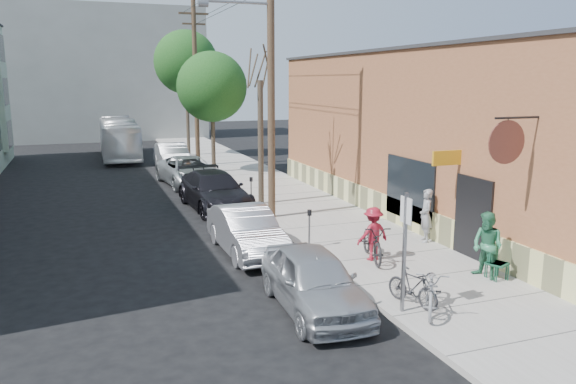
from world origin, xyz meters
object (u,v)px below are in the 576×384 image
object	(u,v)px
sign_post	(405,241)
tree_bare	(261,143)
tree_leafy_mid	(212,87)
cyclist	(373,234)
patron_green	(487,246)
parked_bike_a	(413,287)
parking_meter_near	(309,222)
patio_chair_a	(496,263)
car_3	(189,171)
patron_grey	(426,215)
car_4	(172,157)
car_2	(214,191)
bus	(119,138)
patio_chair_b	(498,263)
tree_leafy_far	(186,62)
parking_meter_far	(251,187)
utility_pole_near	(270,80)
car_0	(314,280)
car_1	(247,231)
parked_bike_b	(432,289)

from	to	relation	value
sign_post	tree_bare	distance (m)	12.29
tree_leafy_mid	cyclist	bearing A→B (deg)	-87.60
patron_green	tree_bare	bearing A→B (deg)	-178.28
parked_bike_a	parking_meter_near	bearing A→B (deg)	78.55
patio_chair_a	car_3	size ratio (longest dim) A/B	0.16
patron_grey	car_4	bearing A→B (deg)	-146.90
cyclist	car_2	bearing A→B (deg)	-80.09
patron_grey	bus	distance (m)	27.15
tree_leafy_mid	car_2	size ratio (longest dim) A/B	1.27
patio_chair_b	tree_leafy_far	bearing A→B (deg)	72.57
parking_meter_far	bus	size ratio (longest dim) A/B	0.12
sign_post	tree_bare	world-z (taller)	tree_bare
utility_pole_near	car_0	size ratio (longest dim) A/B	2.31
parked_bike_a	car_4	size ratio (longest dim) A/B	0.31
parked_bike_a	patio_chair_a	bearing A→B (deg)	-2.37
utility_pole_near	patron_green	size ratio (longest dim) A/B	5.49
patio_chair_a	utility_pole_near	bearing A→B (deg)	87.69
tree_bare	tree_leafy_far	xyz separation A→B (m)	(0.00, 17.23, 3.86)
cyclist	bus	distance (m)	27.59
tree_bare	car_0	bearing A→B (deg)	-101.19
parked_bike_a	car_3	xyz separation A→B (m)	(-1.96, 18.22, 0.14)
patio_chair_b	patron_grey	distance (m)	3.80
cyclist	car_0	size ratio (longest dim) A/B	0.37
patio_chair_a	cyclist	distance (m)	3.51
utility_pole_near	cyclist	bearing A→B (deg)	-79.30
cyclist	tree_bare	bearing A→B (deg)	-92.28
utility_pole_near	patron_grey	xyz separation A→B (m)	(3.74, -5.02, -4.37)
parking_meter_near	patron_grey	distance (m)	3.94
car_3	patio_chair_a	bearing A→B (deg)	-79.62
patron_grey	car_3	bearing A→B (deg)	-141.07
patron_grey	patio_chair_b	bearing A→B (deg)	14.14
parking_meter_near	patron_grey	world-z (taller)	patron_grey
sign_post	parked_bike_a	bearing A→B (deg)	28.16
car_0	utility_pole_near	bearing A→B (deg)	80.94
parked_bike_a	car_1	distance (m)	6.27
utility_pole_near	bus	bearing A→B (deg)	101.58
patron_green	car_4	bearing A→B (deg)	179.25
patio_chair_a	car_1	xyz separation A→B (m)	(-5.55, 4.97, 0.14)
patron_green	parked_bike_a	bearing A→B (deg)	-84.82
parked_bike_a	car_4	world-z (taller)	car_4
car_4	patio_chair_a	bearing A→B (deg)	-78.03
bus	sign_post	bearing A→B (deg)	-81.10
utility_pole_near	tree_leafy_mid	size ratio (longest dim) A/B	1.45
parking_meter_near	parked_bike_b	world-z (taller)	parking_meter_near
patron_green	patron_grey	bearing A→B (deg)	159.77
patio_chair_b	parked_bike_b	size ratio (longest dim) A/B	0.43
sign_post	patron_green	size ratio (longest dim) A/B	1.54
sign_post	utility_pole_near	world-z (taller)	utility_pole_near
parked_bike_a	patron_green	bearing A→B (deg)	0.85
patio_chair_b	car_4	bearing A→B (deg)	78.82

